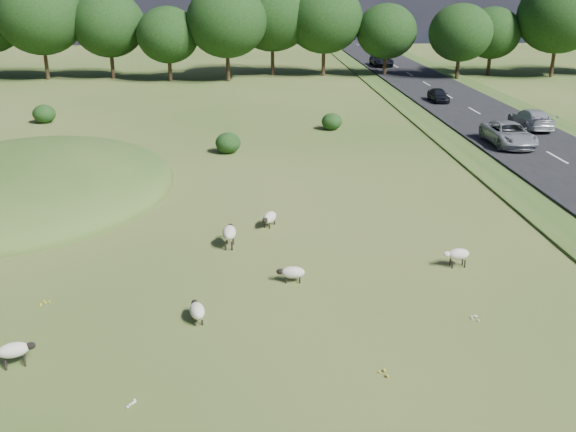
{
  "coord_description": "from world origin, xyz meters",
  "views": [
    {
      "loc": [
        0.43,
        -22.78,
        10.78
      ],
      "look_at": [
        2.0,
        4.0,
        1.0
      ],
      "focal_mm": 40.0,
      "sensor_mm": 36.0,
      "label": 1
    }
  ],
  "objects_px": {
    "sheep_1": "(229,233)",
    "car_4": "(389,50)",
    "sheep_5": "(269,218)",
    "car_5": "(438,95)",
    "car_3": "(381,60)",
    "sheep_3": "(292,272)",
    "car_2": "(509,134)",
    "sheep_4": "(458,254)",
    "sheep_2": "(197,310)",
    "sheep_0": "(15,350)",
    "car_0": "(531,118)"
  },
  "relations": [
    {
      "from": "sheep_5",
      "to": "car_5",
      "type": "distance_m",
      "value": 35.66
    },
    {
      "from": "sheep_3",
      "to": "car_3",
      "type": "height_order",
      "value": "car_3"
    },
    {
      "from": "sheep_5",
      "to": "car_3",
      "type": "bearing_deg",
      "value": -171.03
    },
    {
      "from": "car_2",
      "to": "car_3",
      "type": "bearing_deg",
      "value": 90.0
    },
    {
      "from": "sheep_1",
      "to": "car_3",
      "type": "distance_m",
      "value": 64.02
    },
    {
      "from": "car_2",
      "to": "sheep_4",
      "type": "bearing_deg",
      "value": -116.39
    },
    {
      "from": "sheep_5",
      "to": "car_4",
      "type": "bearing_deg",
      "value": -170.94
    },
    {
      "from": "car_5",
      "to": "car_2",
      "type": "bearing_deg",
      "value": -90.0
    },
    {
      "from": "sheep_3",
      "to": "car_2",
      "type": "bearing_deg",
      "value": -124.79
    },
    {
      "from": "sheep_1",
      "to": "car_5",
      "type": "height_order",
      "value": "car_5"
    },
    {
      "from": "sheep_1",
      "to": "car_2",
      "type": "height_order",
      "value": "car_2"
    },
    {
      "from": "sheep_5",
      "to": "car_4",
      "type": "relative_size",
      "value": 0.25
    },
    {
      "from": "sheep_0",
      "to": "sheep_4",
      "type": "height_order",
      "value": "sheep_4"
    },
    {
      "from": "car_0",
      "to": "car_3",
      "type": "bearing_deg",
      "value": -84.5
    },
    {
      "from": "sheep_3",
      "to": "car_0",
      "type": "bearing_deg",
      "value": -124.25
    },
    {
      "from": "sheep_0",
      "to": "car_5",
      "type": "distance_m",
      "value": 49.32
    },
    {
      "from": "sheep_3",
      "to": "car_0",
      "type": "relative_size",
      "value": 0.21
    },
    {
      "from": "sheep_5",
      "to": "car_4",
      "type": "height_order",
      "value": "car_4"
    },
    {
      "from": "sheep_0",
      "to": "car_5",
      "type": "xyz_separation_m",
      "value": [
        24.8,
        42.63,
        0.32
      ]
    },
    {
      "from": "car_5",
      "to": "car_0",
      "type": "bearing_deg",
      "value": -72.47
    },
    {
      "from": "sheep_0",
      "to": "sheep_2",
      "type": "bearing_deg",
      "value": 5.64
    },
    {
      "from": "sheep_1",
      "to": "car_0",
      "type": "distance_m",
      "value": 31.29
    },
    {
      "from": "sheep_3",
      "to": "sheep_5",
      "type": "distance_m",
      "value": 6.03
    },
    {
      "from": "sheep_0",
      "to": "sheep_3",
      "type": "relative_size",
      "value": 1.03
    },
    {
      "from": "sheep_0",
      "to": "car_0",
      "type": "distance_m",
      "value": 41.89
    },
    {
      "from": "car_0",
      "to": "car_3",
      "type": "relative_size",
      "value": 0.95
    },
    {
      "from": "sheep_2",
      "to": "car_3",
      "type": "relative_size",
      "value": 0.22
    },
    {
      "from": "sheep_3",
      "to": "sheep_5",
      "type": "bearing_deg",
      "value": -79.48
    },
    {
      "from": "sheep_0",
      "to": "sheep_5",
      "type": "xyz_separation_m",
      "value": [
        7.9,
        11.23,
        -0.11
      ]
    },
    {
      "from": "sheep_3",
      "to": "car_4",
      "type": "distance_m",
      "value": 81.02
    },
    {
      "from": "sheep_3",
      "to": "sheep_2",
      "type": "bearing_deg",
      "value": 43.94
    },
    {
      "from": "sheep_3",
      "to": "car_5",
      "type": "xyz_separation_m",
      "value": [
        16.22,
        37.39,
        0.47
      ]
    },
    {
      "from": "sheep_1",
      "to": "sheep_0",
      "type": "bearing_deg",
      "value": 148.93
    },
    {
      "from": "sheep_0",
      "to": "car_4",
      "type": "bearing_deg",
      "value": 51.93
    },
    {
      "from": "sheep_1",
      "to": "car_4",
      "type": "xyz_separation_m",
      "value": [
        22.5,
        74.9,
        0.31
      ]
    },
    {
      "from": "sheep_2",
      "to": "car_2",
      "type": "bearing_deg",
      "value": -54.01
    },
    {
      "from": "sheep_5",
      "to": "sheep_3",
      "type": "bearing_deg",
      "value": 31.47
    },
    {
      "from": "sheep_2",
      "to": "car_5",
      "type": "height_order",
      "value": "car_5"
    },
    {
      "from": "sheep_5",
      "to": "car_3",
      "type": "height_order",
      "value": "car_3"
    },
    {
      "from": "sheep_2",
      "to": "sheep_3",
      "type": "xyz_separation_m",
      "value": [
        3.39,
        2.84,
        -0.01
      ]
    },
    {
      "from": "car_0",
      "to": "car_3",
      "type": "distance_m",
      "value": 39.66
    },
    {
      "from": "sheep_4",
      "to": "sheep_1",
      "type": "bearing_deg",
      "value": -21.28
    },
    {
      "from": "car_3",
      "to": "sheep_2",
      "type": "bearing_deg",
      "value": -106.16
    },
    {
      "from": "car_4",
      "to": "sheep_3",
      "type": "bearing_deg",
      "value": 75.7
    },
    {
      "from": "car_5",
      "to": "car_3",
      "type": "bearing_deg",
      "value": 90.0
    },
    {
      "from": "sheep_1",
      "to": "car_5",
      "type": "xyz_separation_m",
      "value": [
        18.7,
        33.78,
        0.19
      ]
    },
    {
      "from": "sheep_2",
      "to": "sheep_0",
      "type": "bearing_deg",
      "value": 101.32
    },
    {
      "from": "sheep_5",
      "to": "car_3",
      "type": "distance_m",
      "value": 61.23
    },
    {
      "from": "sheep_3",
      "to": "car_5",
      "type": "distance_m",
      "value": 40.76
    },
    {
      "from": "car_0",
      "to": "car_2",
      "type": "relative_size",
      "value": 0.93
    }
  ]
}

